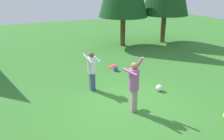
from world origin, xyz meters
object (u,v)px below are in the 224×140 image
Objects in this scene: ball_blue at (116,68)px; person_catcher at (92,68)px; frisbee at (112,66)px; person_thrower at (134,83)px; ball_white at (159,88)px.

person_catcher is at bearing -138.05° from ball_blue.
person_catcher is 6.18× the size of ball_blue.
frisbee is 3.22m from ball_blue.
person_thrower is 2.13m from ball_white.
person_catcher is (-0.72, 2.09, -0.10)m from person_thrower.
person_catcher is 5.85× the size of ball_white.
person_catcher is 4.54× the size of frisbee.
person_thrower is 2.22m from person_catcher.
person_catcher is at bearing 109.73° from frisbee.
person_catcher is at bearing 154.00° from ball_white.
person_thrower is 7.04× the size of ball_white.
person_thrower is 5.47× the size of frisbee.
ball_white is (2.42, -1.18, -0.81)m from person_catcher.
ball_blue is at bearing 62.90° from frisbee.
person_thrower is at bearing -105.81° from ball_blue.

